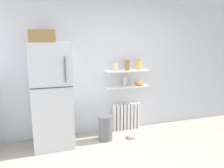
{
  "coord_description": "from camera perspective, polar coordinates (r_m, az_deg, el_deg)",
  "views": [
    {
      "loc": [
        -1.24,
        -2.04,
        1.84
      ],
      "look_at": [
        -0.12,
        1.6,
        1.05
      ],
      "focal_mm": 34.7,
      "sensor_mm": 36.0,
      "label": 1
    }
  ],
  "objects": [
    {
      "name": "wall_shelf_lower",
      "position": [
        4.32,
        3.98,
        -0.69
      ],
      "size": [
        0.88,
        0.22,
        0.02
      ],
      "primitive_type": "cube",
      "color": "white"
    },
    {
      "name": "pet_food_bowl",
      "position": [
        4.25,
        5.27,
        -13.6
      ],
      "size": [
        0.17,
        0.17,
        0.05
      ],
      "primitive_type": "cylinder",
      "color": "#B7B7BC",
      "rests_on": "ground_plane"
    },
    {
      "name": "radiator",
      "position": [
        4.53,
        3.73,
        -8.53
      ],
      "size": [
        0.58,
        0.12,
        0.55
      ],
      "color": "white",
      "rests_on": "ground_plane"
    },
    {
      "name": "back_wall",
      "position": [
        4.31,
        -0.21,
        4.52
      ],
      "size": [
        7.04,
        0.1,
        2.6
      ],
      "primitive_type": "cube",
      "color": "silver",
      "rests_on": "ground_plane"
    },
    {
      "name": "vase",
      "position": [
        4.28,
        3.46,
        0.75
      ],
      "size": [
        0.09,
        0.09,
        0.2
      ],
      "primitive_type": "cylinder",
      "color": "#B2ADA8",
      "rests_on": "wall_shelf_lower"
    },
    {
      "name": "trash_bin",
      "position": [
        4.09,
        -1.73,
        -11.44
      ],
      "size": [
        0.26,
        0.26,
        0.47
      ],
      "primitive_type": "cylinder",
      "color": "slate",
      "rests_on": "ground_plane"
    },
    {
      "name": "storage_jar_0",
      "position": [
        4.17,
        0.89,
        4.68
      ],
      "size": [
        0.09,
        0.09,
        0.18
      ],
      "color": "beige",
      "rests_on": "wall_shelf_upper"
    },
    {
      "name": "storage_jar_2",
      "position": [
        4.34,
        7.11,
        5.16
      ],
      "size": [
        0.09,
        0.09,
        0.22
      ],
      "color": "yellow",
      "rests_on": "wall_shelf_upper"
    },
    {
      "name": "storage_jar_1",
      "position": [
        4.25,
        4.07,
        5.07
      ],
      "size": [
        0.1,
        0.1,
        0.22
      ],
      "color": "olive",
      "rests_on": "wall_shelf_upper"
    },
    {
      "name": "wall_shelf_upper",
      "position": [
        4.26,
        4.04,
        3.46
      ],
      "size": [
        0.88,
        0.22,
        0.02
      ],
      "primitive_type": "cube",
      "color": "white"
    },
    {
      "name": "refrigerator",
      "position": [
        3.83,
        -15.62,
        -2.35
      ],
      "size": [
        0.66,
        0.68,
        1.98
      ],
      "color": "#B7BABF",
      "rests_on": "ground_plane"
    },
    {
      "name": "shelf_bowl",
      "position": [
        4.41,
        7.21,
        0.17
      ],
      "size": [
        0.17,
        0.17,
        0.08
      ],
      "primitive_type": "ellipsoid",
      "color": "orange",
      "rests_on": "wall_shelf_lower"
    }
  ]
}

